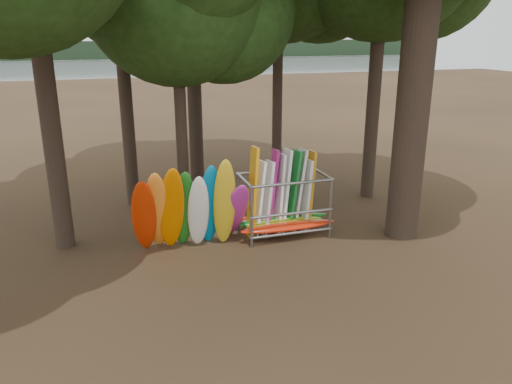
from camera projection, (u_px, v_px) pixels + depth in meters
name	position (u px, v px, depth m)	size (l,w,h in m)	color
ground	(257.00, 253.00, 14.73)	(120.00, 120.00, 0.00)	#47331E
lake	(126.00, 78.00, 69.14)	(160.00, 160.00, 0.00)	gray
far_shore	(111.00, 50.00, 113.85)	(160.00, 4.00, 4.00)	black
kayak_row	(191.00, 210.00, 14.53)	(3.55, 2.03, 2.99)	red
storage_rack	(283.00, 206.00, 15.92)	(3.23, 1.53, 2.91)	gray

